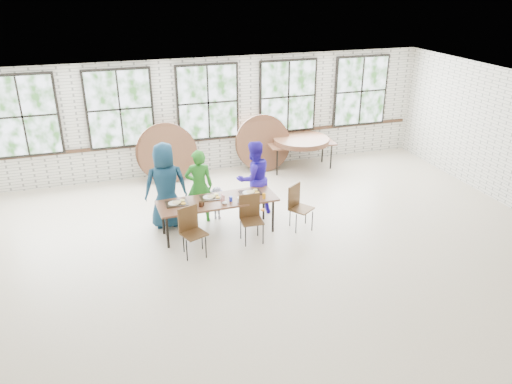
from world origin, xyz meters
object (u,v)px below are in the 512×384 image
at_px(dining_table, 218,202).
at_px(storage_table, 301,145).
at_px(chair_near_left, 191,227).
at_px(chair_near_right, 251,214).

xyz_separation_m(dining_table, storage_table, (3.02, 2.91, -0.00)).
distance_m(chair_near_left, chair_near_right, 1.24).
relative_size(dining_table, chair_near_right, 2.56).
distance_m(dining_table, chair_near_right, 0.73).
relative_size(chair_near_right, storage_table, 0.52).
bearing_deg(chair_near_left, storage_table, 22.80).
distance_m(chair_near_right, storage_table, 4.18).
bearing_deg(chair_near_left, dining_table, 22.43).
height_order(chair_near_left, storage_table, chair_near_left).
bearing_deg(chair_near_right, storage_table, 57.00).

